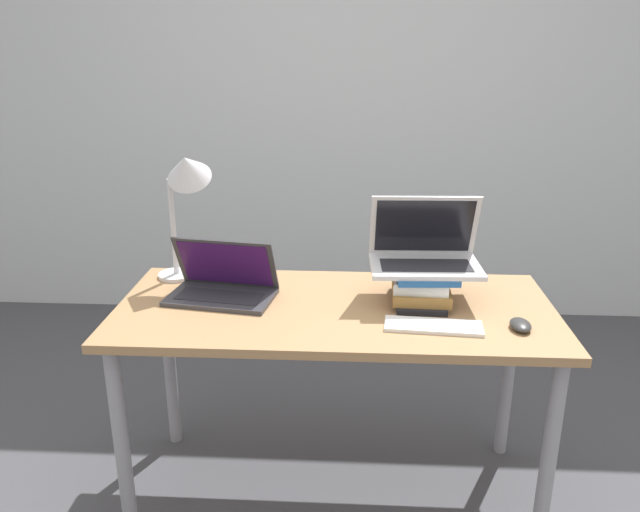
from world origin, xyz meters
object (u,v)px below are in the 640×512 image
object	(u,v)px
laptop_on_books	(425,253)
mouse	(520,325)
wireless_keyboard	(433,326)
laptop_left	(223,286)
book_stack	(421,285)
desk_lamp	(185,182)

from	to	relation	value
laptop_on_books	mouse	size ratio (longest dim) A/B	3.81
wireless_keyboard	laptop_left	bearing A→B (deg)	163.63
laptop_left	mouse	bearing A→B (deg)	-11.64
laptop_left	wireless_keyboard	size ratio (longest dim) A/B	1.25
book_stack	desk_lamp	world-z (taller)	desk_lamp
book_stack	wireless_keyboard	xyz separation A→B (m)	(0.02, -0.22, -0.05)
laptop_on_books	book_stack	bearing A→B (deg)	-106.73
laptop_left	laptop_on_books	distance (m)	0.72
laptop_on_books	mouse	distance (m)	0.40
laptop_left	desk_lamp	size ratio (longest dim) A/B	0.76
laptop_left	desk_lamp	distance (m)	0.40
laptop_left	book_stack	distance (m)	0.70
laptop_left	book_stack	xyz separation A→B (m)	(0.70, 0.01, 0.02)
laptop_on_books	desk_lamp	world-z (taller)	desk_lamp
wireless_keyboard	mouse	xyz separation A→B (m)	(0.27, 0.01, 0.01)
desk_lamp	wireless_keyboard	bearing A→B (deg)	-22.88
mouse	desk_lamp	size ratio (longest dim) A/B	0.19
mouse	desk_lamp	world-z (taller)	desk_lamp
wireless_keyboard	mouse	size ratio (longest dim) A/B	3.14
book_stack	desk_lamp	bearing A→B (deg)	170.00
book_stack	laptop_on_books	bearing A→B (deg)	73.27
laptop_on_books	wireless_keyboard	xyz separation A→B (m)	(0.01, -0.25, -0.16)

